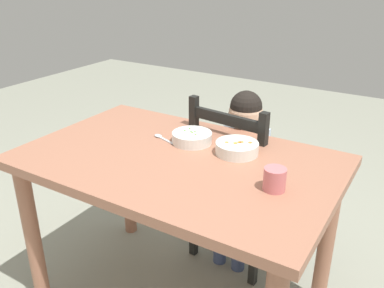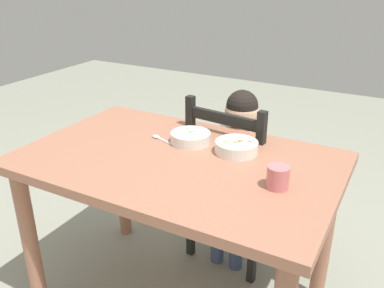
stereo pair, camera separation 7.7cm
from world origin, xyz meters
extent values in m
cube|color=#A66B52|center=(0.00, 0.00, 0.75)|extent=(1.29, 0.82, 0.04)
cylinder|color=#A66B52|center=(-0.57, -0.33, 0.37)|extent=(0.07, 0.07, 0.73)
cylinder|color=#A66B52|center=(-0.57, 0.33, 0.37)|extent=(0.07, 0.07, 0.73)
cylinder|color=#A66B52|center=(0.57, 0.33, 0.37)|extent=(0.07, 0.07, 0.73)
cube|color=black|center=(0.08, 0.51, 0.42)|extent=(0.47, 0.47, 0.02)
cube|color=black|center=(0.29, 0.67, 0.20)|extent=(0.04, 0.04, 0.41)
cube|color=black|center=(-0.08, 0.72, 0.20)|extent=(0.04, 0.04, 0.41)
cube|color=black|center=(0.25, 0.30, 0.20)|extent=(0.04, 0.04, 0.41)
cube|color=black|center=(-0.13, 0.34, 0.20)|extent=(0.04, 0.04, 0.41)
cube|color=black|center=(0.25, 0.30, 0.67)|extent=(0.04, 0.04, 0.49)
cube|color=black|center=(-0.13, 0.34, 0.67)|extent=(0.04, 0.04, 0.49)
cube|color=black|center=(0.06, 0.32, 0.85)|extent=(0.36, 0.07, 0.05)
cube|color=black|center=(0.06, 0.32, 0.70)|extent=(0.36, 0.07, 0.05)
cube|color=silver|center=(0.08, 0.48, 0.59)|extent=(0.22, 0.14, 0.32)
sphere|color=#D7AA88|center=(0.08, 0.48, 0.83)|extent=(0.17, 0.17, 0.17)
sphere|color=black|center=(0.08, 0.48, 0.86)|extent=(0.16, 0.16, 0.16)
cylinder|color=#3F4C72|center=(0.03, 0.36, 0.21)|extent=(0.07, 0.07, 0.43)
cylinder|color=#3F4C72|center=(0.14, 0.36, 0.21)|extent=(0.07, 0.07, 0.43)
cylinder|color=silver|center=(-0.05, 0.38, 0.67)|extent=(0.06, 0.25, 0.13)
cylinder|color=silver|center=(0.21, 0.38, 0.67)|extent=(0.06, 0.25, 0.13)
cylinder|color=white|center=(-0.03, 0.16, 0.79)|extent=(0.18, 0.18, 0.05)
cylinder|color=white|center=(-0.03, 0.16, 0.77)|extent=(0.08, 0.08, 0.01)
cylinder|color=#529928|center=(-0.03, 0.16, 0.80)|extent=(0.14, 0.14, 0.03)
sphere|color=#469323|center=(-0.06, 0.19, 0.81)|extent=(0.01, 0.01, 0.01)
sphere|color=#5C941D|center=(0.00, 0.14, 0.81)|extent=(0.01, 0.01, 0.01)
sphere|color=#549730|center=(-0.07, 0.16, 0.81)|extent=(0.01, 0.01, 0.01)
sphere|color=green|center=(-0.04, 0.17, 0.81)|extent=(0.01, 0.01, 0.01)
sphere|color=#5A9B1E|center=(-0.03, 0.16, 0.81)|extent=(0.01, 0.01, 0.01)
sphere|color=#529E33|center=(-0.02, 0.18, 0.81)|extent=(0.01, 0.01, 0.01)
cylinder|color=white|center=(0.19, 0.16, 0.80)|extent=(0.18, 0.18, 0.05)
cylinder|color=white|center=(0.19, 0.16, 0.77)|extent=(0.08, 0.08, 0.01)
cylinder|color=orange|center=(0.19, 0.16, 0.80)|extent=(0.15, 0.15, 0.03)
cube|color=orange|center=(0.16, 0.14, 0.82)|extent=(0.02, 0.02, 0.01)
cube|color=orange|center=(0.19, 0.15, 0.82)|extent=(0.02, 0.02, 0.01)
cube|color=orange|center=(0.21, 0.17, 0.82)|extent=(0.02, 0.02, 0.01)
cube|color=orange|center=(0.20, 0.16, 0.82)|extent=(0.02, 0.02, 0.01)
cube|color=orange|center=(0.24, 0.18, 0.82)|extent=(0.02, 0.02, 0.01)
cube|color=silver|center=(-0.13, 0.11, 0.77)|extent=(0.09, 0.04, 0.00)
ellipsoid|color=silver|center=(-0.19, 0.14, 0.78)|extent=(0.05, 0.04, 0.01)
cylinder|color=#D87276|center=(0.43, -0.05, 0.81)|extent=(0.08, 0.08, 0.08)
camera|label=1|loc=(0.85, -1.27, 1.50)|focal=38.73mm
camera|label=2|loc=(0.78, -1.31, 1.50)|focal=38.73mm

